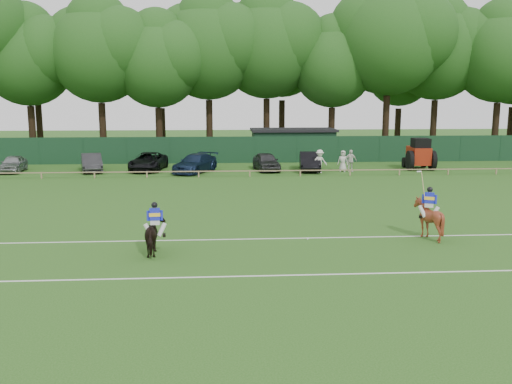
{
  "coord_description": "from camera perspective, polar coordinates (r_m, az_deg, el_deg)",
  "views": [
    {
      "loc": [
        -1.29,
        -24.05,
        6.16
      ],
      "look_at": [
        0.5,
        3.0,
        1.4
      ],
      "focal_mm": 38.0,
      "sensor_mm": 36.0,
      "label": 1
    }
  ],
  "objects": [
    {
      "name": "sedan_silver",
      "position": [
        49.38,
        -24.19,
        2.73
      ],
      "size": [
        2.06,
        4.24,
        1.4
      ],
      "primitive_type": "imported",
      "rotation": [
        0.0,
        0.0,
        0.1
      ],
      "color": "#959699",
      "rests_on": "ground"
    },
    {
      "name": "polo_ball",
      "position": [
        23.88,
        5.45,
        -4.92
      ],
      "size": [
        0.09,
        0.09,
        0.09
      ],
      "primitive_type": "sphere",
      "color": "silver",
      "rests_on": "ground"
    },
    {
      "name": "spectator_right",
      "position": [
        45.96,
        9.13,
        3.24
      ],
      "size": [
        1.01,
        0.83,
        1.77
      ],
      "primitive_type": "imported",
      "rotation": [
        0.0,
        0.0,
        -0.36
      ],
      "color": "beige",
      "rests_on": "ground"
    },
    {
      "name": "utility_shed",
      "position": [
        54.73,
        3.9,
        5.09
      ],
      "size": [
        8.4,
        4.4,
        3.04
      ],
      "color": "#14331E",
      "rests_on": "ground"
    },
    {
      "name": "tractor",
      "position": [
        48.73,
        16.8,
        3.79
      ],
      "size": [
        2.35,
        3.34,
        2.71
      ],
      "rotation": [
        0.0,
        0.0,
        -0.06
      ],
      "color": "maroon",
      "rests_on": "ground"
    },
    {
      "name": "horse_dark",
      "position": [
        21.86,
        -10.54,
        -4.51
      ],
      "size": [
        1.0,
        1.88,
        1.52
      ],
      "primitive_type": "imported",
      "rotation": [
        0.0,
        0.0,
        3.24
      ],
      "color": "black",
      "rests_on": "ground"
    },
    {
      "name": "ground",
      "position": [
        24.86,
        -0.7,
        -4.39
      ],
      "size": [
        160.0,
        160.0,
        0.0
      ],
      "primitive_type": "plane",
      "color": "#1E4C14",
      "rests_on": "ground"
    },
    {
      "name": "sedan_grey",
      "position": [
        47.42,
        -16.92,
        2.98
      ],
      "size": [
        2.75,
        4.82,
        1.5
      ],
      "primitive_type": "imported",
      "rotation": [
        0.0,
        0.0,
        0.27
      ],
      "color": "#2E2E30",
      "rests_on": "ground"
    },
    {
      "name": "pitch_rail",
      "position": [
        42.46,
        -2.01,
        2.22
      ],
      "size": [
        62.1,
        0.1,
        0.5
      ],
      "color": "#997F5B",
      "rests_on": "ground"
    },
    {
      "name": "pitch_lines",
      "position": [
        21.49,
        -0.19,
        -6.68
      ],
      "size": [
        60.0,
        5.1,
        0.01
      ],
      "color": "silver",
      "rests_on": "ground"
    },
    {
      "name": "spectator_mid",
      "position": [
        45.99,
        9.91,
        3.27
      ],
      "size": [
        1.1,
        0.52,
        1.84
      ],
      "primitive_type": "imported",
      "rotation": [
        0.0,
        0.0,
        0.07
      ],
      "color": "silver",
      "rests_on": "ground"
    },
    {
      "name": "sedan_navy",
      "position": [
        45.14,
        -6.41,
        3.02
      ],
      "size": [
        4.13,
        5.63,
        1.51
      ],
      "primitive_type": "imported",
      "rotation": [
        0.0,
        0.0,
        -0.44
      ],
      "color": "#13223D",
      "rests_on": "ground"
    },
    {
      "name": "estate_black",
      "position": [
        46.18,
        5.68,
        3.23
      ],
      "size": [
        2.21,
        4.93,
        1.57
      ],
      "primitive_type": "imported",
      "rotation": [
        0.0,
        0.0,
        -0.12
      ],
      "color": "black",
      "rests_on": "ground"
    },
    {
      "name": "horse_chestnut",
      "position": [
        25.06,
        17.68,
        -2.68
      ],
      "size": [
        1.96,
        2.05,
        1.76
      ],
      "primitive_type": "imported",
      "rotation": [
        0.0,
        0.0,
        2.71
      ],
      "color": "maroon",
      "rests_on": "ground"
    },
    {
      "name": "spectator_left",
      "position": [
        44.8,
        6.72,
        3.22
      ],
      "size": [
        1.36,
        0.94,
        1.92
      ],
      "primitive_type": "imported",
      "rotation": [
        0.0,
        0.0,
        0.2
      ],
      "color": "silver",
      "rests_on": "ground"
    },
    {
      "name": "hatch_grey",
      "position": [
        46.02,
        1.09,
        3.22
      ],
      "size": [
        2.36,
        4.67,
        1.52
      ],
      "primitive_type": "imported",
      "rotation": [
        0.0,
        0.0,
        0.13
      ],
      "color": "#323235",
      "rests_on": "ground"
    },
    {
      "name": "rider_dark",
      "position": [
        21.69,
        -10.6,
        -2.72
      ],
      "size": [
        0.94,
        0.41,
        1.41
      ],
      "rotation": [
        0.0,
        0.0,
        3.24
      ],
      "color": "silver",
      "rests_on": "ground"
    },
    {
      "name": "suv_black",
      "position": [
        46.97,
        -11.27,
        3.16
      ],
      "size": [
        3.06,
        5.66,
        1.51
      ],
      "primitive_type": "imported",
      "rotation": [
        0.0,
        0.0,
        -0.11
      ],
      "color": "black",
      "rests_on": "ground"
    },
    {
      "name": "rider_chestnut",
      "position": [
        24.89,
        17.77,
        -0.93
      ],
      "size": [
        0.9,
        0.78,
        2.05
      ],
      "rotation": [
        0.0,
        0.0,
        2.71
      ],
      "color": "silver",
      "rests_on": "ground"
    },
    {
      "name": "tree_row",
      "position": [
        59.46,
        -0.59,
        4.01
      ],
      "size": [
        96.0,
        12.0,
        21.0
      ],
      "primitive_type": null,
      "color": "#26561C",
      "rests_on": "ground"
    },
    {
      "name": "perimeter_fence",
      "position": [
        51.3,
        -2.33,
        4.46
      ],
      "size": [
        92.08,
        0.08,
        2.5
      ],
      "color": "#14351E",
      "rests_on": "ground"
    }
  ]
}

